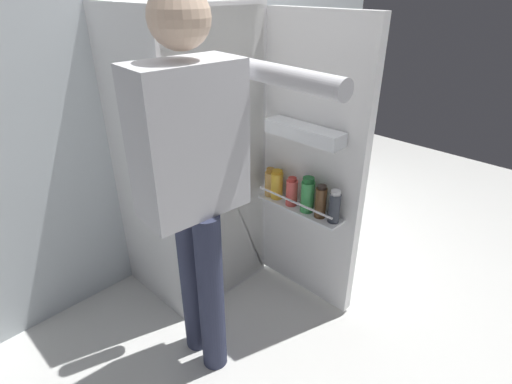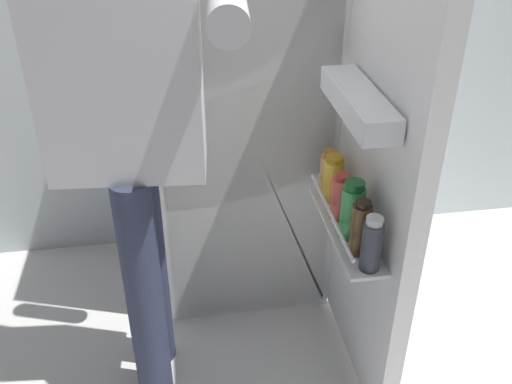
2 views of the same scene
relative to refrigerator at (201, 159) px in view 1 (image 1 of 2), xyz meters
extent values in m
plane|color=silver|center=(-0.03, -0.48, -0.82)|extent=(6.50, 6.50, 0.00)
cube|color=silver|center=(-0.03, 0.40, 0.39)|extent=(4.40, 0.10, 2.41)
cube|color=white|center=(-0.03, 0.06, 0.00)|extent=(0.65, 0.57, 1.63)
cube|color=white|center=(-0.03, -0.22, 0.00)|extent=(0.61, 0.01, 1.59)
cube|color=white|center=(-0.03, -0.18, -0.02)|extent=(0.57, 0.09, 0.01)
cube|color=white|center=(0.32, -0.54, 0.00)|extent=(0.06, 0.63, 1.57)
cube|color=white|center=(0.23, -0.54, -0.20)|extent=(0.12, 0.51, 0.01)
cylinder|color=silver|center=(0.18, -0.54, -0.14)|extent=(0.01, 0.49, 0.01)
cube|color=white|center=(0.23, -0.54, 0.23)|extent=(0.11, 0.43, 0.07)
cylinder|color=#DB4C47|center=(0.23, -0.48, -0.12)|extent=(0.06, 0.06, 0.15)
cylinder|color=#B22D28|center=(0.23, -0.48, -0.04)|extent=(0.05, 0.05, 0.02)
cylinder|color=gold|center=(0.23, -0.37, -0.12)|extent=(0.07, 0.07, 0.15)
cylinder|color=#BC8419|center=(0.23, -0.37, -0.04)|extent=(0.06, 0.06, 0.02)
cylinder|color=brown|center=(0.23, -0.67, -0.12)|extent=(0.06, 0.06, 0.16)
cylinder|color=black|center=(0.23, -0.67, -0.03)|extent=(0.05, 0.05, 0.02)
cylinder|color=green|center=(0.23, -0.59, -0.11)|extent=(0.07, 0.07, 0.17)
cylinder|color=#195B28|center=(0.23, -0.59, -0.01)|extent=(0.06, 0.06, 0.02)
cylinder|color=#333842|center=(0.24, -0.75, -0.12)|extent=(0.06, 0.06, 0.15)
cylinder|color=silver|center=(0.24, -0.75, -0.03)|extent=(0.05, 0.05, 0.02)
cylinder|color=tan|center=(0.23, -0.33, -0.13)|extent=(0.06, 0.06, 0.14)
cylinder|color=#996623|center=(0.23, -0.33, -0.04)|extent=(0.05, 0.05, 0.02)
cylinder|color=red|center=(-0.06, -0.18, 0.04)|extent=(0.09, 0.09, 0.10)
cylinder|color=#2D334C|center=(-0.41, -0.40, -0.39)|extent=(0.12, 0.12, 0.85)
cylinder|color=#2D334C|center=(-0.42, -0.56, -0.39)|extent=(0.12, 0.12, 0.85)
cube|color=silver|center=(-0.41, -0.48, 0.34)|extent=(0.45, 0.26, 0.61)
sphere|color=beige|center=(-0.41, -0.48, 0.78)|extent=(0.22, 0.22, 0.22)
cylinder|color=silver|center=(-0.39, -0.26, 0.32)|extent=(0.08, 0.08, 0.57)
cylinder|color=silver|center=(-0.15, -0.72, 0.58)|extent=(0.13, 0.57, 0.08)
camera|label=1|loc=(-1.29, -1.69, 0.89)|focal=28.25mm
camera|label=2|loc=(-0.28, -1.99, 0.86)|focal=40.28mm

